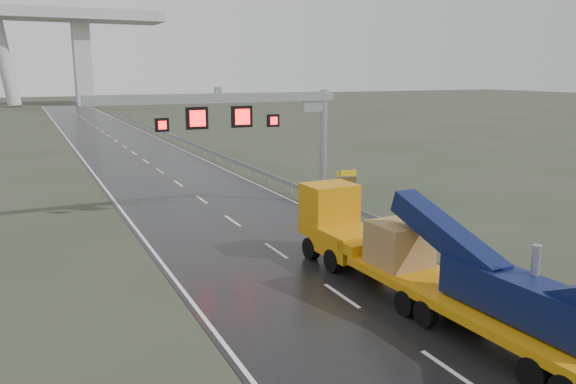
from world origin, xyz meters
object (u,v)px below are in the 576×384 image
exit_sign_pair (347,180)px  sign_gantry (253,118)px  heavy_haul_truck (418,261)px  striped_barrier (327,197)px

exit_sign_pair → sign_gantry: bearing=178.6°
exit_sign_pair → heavy_haul_truck: bearing=-103.6°
heavy_haul_truck → striped_barrier: bearing=70.6°
heavy_haul_truck → striped_barrier: (4.56, 14.82, -1.07)m
striped_barrier → heavy_haul_truck: bearing=-130.9°
exit_sign_pair → striped_barrier: bearing=175.8°
exit_sign_pair → striped_barrier: 1.67m
sign_gantry → exit_sign_pair: sign_gantry is taller
sign_gantry → striped_barrier: (4.71, -0.74, -5.13)m
sign_gantry → striped_barrier: bearing=-8.9°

